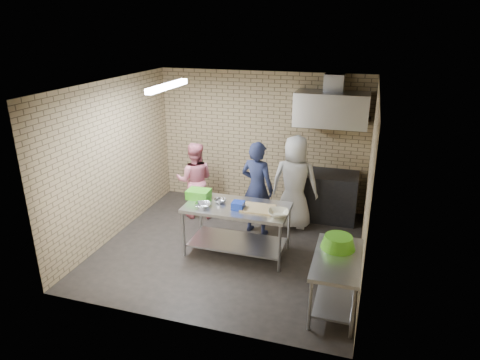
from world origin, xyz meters
name	(u,v)px	position (x,y,z in m)	size (l,w,h in m)	color
floor	(231,247)	(0.00, 0.00, 0.00)	(4.20, 4.20, 0.00)	black
ceiling	(229,85)	(0.00, 0.00, 2.70)	(4.20, 4.20, 0.00)	black
back_wall	(262,140)	(0.00, 2.00, 1.35)	(4.20, 0.06, 2.70)	tan
front_wall	(176,227)	(0.00, -2.00, 1.35)	(4.20, 0.06, 2.70)	tan
left_wall	(114,160)	(-2.10, 0.00, 1.35)	(0.06, 4.00, 2.70)	tan
right_wall	(369,186)	(2.10, 0.00, 1.35)	(0.06, 4.00, 2.70)	tan
prep_table	(237,229)	(0.15, -0.12, 0.41)	(1.66, 0.83, 0.83)	silver
side_counter	(335,282)	(1.80, -1.10, 0.38)	(0.60, 1.20, 0.75)	silver
stove	(325,196)	(1.35, 1.65, 0.45)	(1.20, 0.70, 0.90)	black
range_hood	(331,109)	(1.35, 1.70, 2.10)	(1.30, 0.60, 0.60)	silver
hood_duct	(334,83)	(1.35, 1.85, 2.55)	(0.35, 0.30, 0.30)	#A5A8AD
wall_shelf	(348,118)	(1.65, 1.89, 1.92)	(0.80, 0.20, 0.04)	#3F2B19
fluorescent_fixture	(168,86)	(-1.00, 0.00, 2.64)	(0.10, 1.25, 0.08)	white
green_crate	(199,194)	(-0.55, 0.00, 0.90)	(0.37, 0.28, 0.15)	green
blue_tub	(238,205)	(0.20, -0.22, 0.89)	(0.18, 0.18, 0.12)	#1633A9
cutting_board	(258,208)	(0.50, -0.14, 0.84)	(0.51, 0.39, 0.03)	tan
mixing_bowl_a	(203,205)	(-0.35, -0.32, 0.86)	(0.26, 0.26, 0.06)	silver
mixing_bowl_b	(220,201)	(-0.15, -0.07, 0.86)	(0.20, 0.20, 0.06)	#ADAEB3
ceramic_bowl	(278,213)	(0.85, -0.27, 0.87)	(0.32, 0.32, 0.08)	beige
green_basin	(338,242)	(1.78, -0.85, 0.83)	(0.46, 0.46, 0.17)	#59C626
bottle_red	(335,111)	(1.40, 1.89, 2.03)	(0.07, 0.07, 0.18)	#B22619
man_navy	(257,188)	(0.27, 0.67, 0.84)	(0.61, 0.40, 1.69)	#151935
woman_pink	(195,180)	(-1.04, 0.99, 0.74)	(0.72, 0.56, 1.47)	#DA7388
woman_white	(295,182)	(0.85, 1.11, 0.86)	(0.84, 0.55, 1.72)	silver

